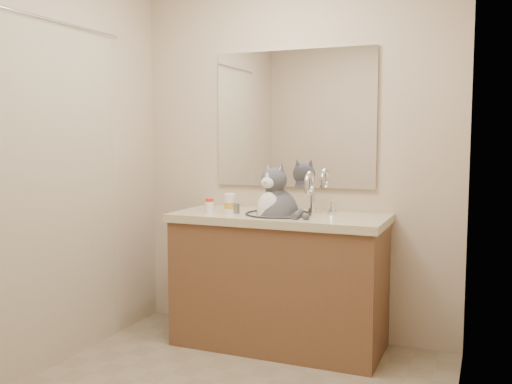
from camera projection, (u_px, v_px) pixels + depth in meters
room at (209, 166)px, 2.66m from camera, size 2.22×2.52×2.42m
vanity at (279, 277)px, 3.62m from camera, size 1.34×0.59×1.12m
mirror at (294, 119)px, 3.77m from camera, size 1.10×0.02×0.90m
shower_curtain at (49, 191)px, 3.16m from camera, size 0.02×1.30×1.93m
cat at (277, 212)px, 3.56m from camera, size 0.36×0.39×0.53m
pill_bottle_redcap at (209, 205)px, 3.65m from camera, size 0.07×0.07×0.09m
pill_bottle_orange at (230, 204)px, 3.61m from camera, size 0.08×0.08×0.12m
grey_canister at (236, 208)px, 3.60m from camera, size 0.04×0.04×0.06m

